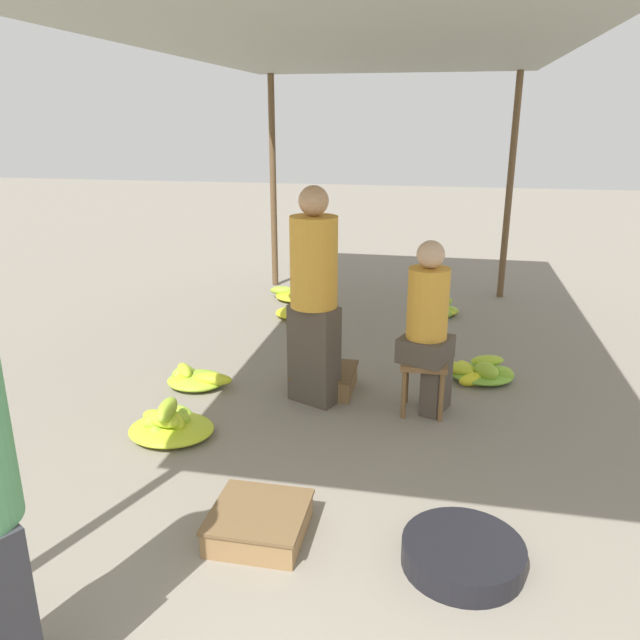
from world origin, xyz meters
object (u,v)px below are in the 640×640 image
Objects in this scene: shopper_walking_mid at (314,294)px; crate_mid at (259,522)px; vendor_seated at (429,326)px; banana_pile_left_2 at (299,306)px; crate_near at (325,379)px; banana_pile_right_0 at (480,372)px; banana_pile_right_1 at (440,309)px; basin_black at (463,554)px; banana_pile_left_1 at (194,379)px; banana_pile_left_0 at (170,425)px; stool at (424,370)px; banana_pile_left_3 at (300,294)px.

crate_mid is at bearing -87.98° from shopper_walking_mid.
crate_mid is at bearing -115.60° from vendor_seated.
shopper_walking_mid is (0.62, -2.11, 0.75)m from banana_pile_left_2.
banana_pile_left_2 is at bearing 109.13° from crate_near.
banana_pile_left_2 is 2.40m from banana_pile_right_0.
shopper_walking_mid is at bearing -110.58° from banana_pile_right_1.
basin_black is at bearing -60.90° from crate_near.
shopper_walking_mid is (-0.04, -0.21, 0.78)m from crate_near.
banana_pile_right_0 is (0.44, 0.70, -0.62)m from vendor_seated.
banana_pile_left_1 is 1.09m from crate_near.
banana_pile_right_1 is at bearing 60.84° from banana_pile_left_0.
banana_pile_right_1 is 2.79m from shopper_walking_mid.
banana_pile_left_3 is at bearing 120.10° from stool.
banana_pile_left_2 is (-1.46, 2.14, -0.22)m from stool.
banana_pile_right_0 is (0.18, 2.41, 0.01)m from basin_black.
stool is 0.86× the size of crate_near.
banana_pile_left_0 is 1.34m from crate_mid.
banana_pile_right_1 is (-0.37, 1.82, 0.00)m from banana_pile_right_0.
stool is 0.66× the size of banana_pile_left_0.
crate_near is at bearing 164.18° from vendor_seated.
stool is 0.84× the size of crate_mid.
banana_pile_left_3 is 0.42× the size of shopper_walking_mid.
banana_pile_left_0 is 3.74m from banana_pile_right_1.
crate_near reaches higher than crate_mid.
banana_pile_right_1 reaches higher than crate_mid.
banana_pile_right_1 is 0.99× the size of crate_near.
shopper_walking_mid reaches higher than banana_pile_left_1.
stool is 1.90m from banana_pile_left_0.
crate_near is at bearing -159.69° from banana_pile_right_0.
vendor_seated is (0.02, 0.01, 0.35)m from stool.
banana_pile_left_3 is (-1.62, 2.79, -0.26)m from stool.
stool is 1.91m from banana_pile_left_1.
banana_pile_left_1 is 0.35× the size of shopper_walking_mid.
stool is 0.88m from banana_pile_right_0.
vendor_seated is at bearing -55.17° from banana_pile_left_2.
stool is 0.32× the size of vendor_seated.
vendor_seated is 2.68× the size of crate_near.
stool is 0.87× the size of banana_pile_right_1.
shopper_walking_mid reaches higher than stool.
shopper_walking_mid is (-1.12, 1.73, 0.81)m from basin_black.
basin_black is 1.25× the size of banana_pile_right_1.
banana_pile_right_1 is 0.97× the size of crate_mid.
shopper_walking_mid is (-1.31, -0.68, 0.80)m from banana_pile_right_0.
stool is 0.69× the size of basin_black.
basin_black is at bearing -1.23° from crate_mid.
stool reaches higher than crate_near.
basin_black is 1.03× the size of banana_pile_left_1.
vendor_seated is at bearing 64.40° from crate_mid.
stool is 2.55m from banana_pile_right_1.
crate_mid is (-1.06, 0.02, 0.02)m from basin_black.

